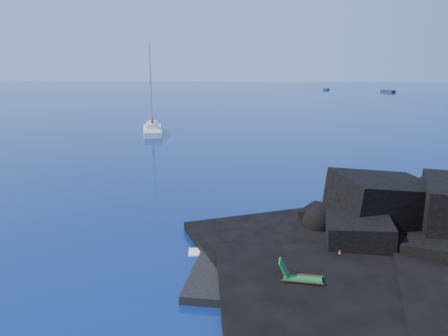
{
  "coord_description": "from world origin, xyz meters",
  "views": [
    {
      "loc": [
        2.35,
        -16.99,
        9.07
      ],
      "look_at": [
        1.06,
        12.16,
        2.0
      ],
      "focal_mm": 35.0,
      "sensor_mm": 36.0,
      "label": 1
    }
  ],
  "objects_px": {
    "sailboat": "(153,134)",
    "marker_cone": "(340,254)",
    "deck_chair": "(303,273)",
    "sunbather": "(317,251)",
    "distant_boat_b": "(388,92)",
    "distant_boat_a": "(326,90)"
  },
  "relations": [
    {
      "from": "sailboat",
      "to": "sunbather",
      "type": "distance_m",
      "value": 40.15
    },
    {
      "from": "sunbather",
      "to": "distant_boat_b",
      "type": "distance_m",
      "value": 129.01
    },
    {
      "from": "marker_cone",
      "to": "distant_boat_a",
      "type": "height_order",
      "value": "marker_cone"
    },
    {
      "from": "distant_boat_a",
      "to": "sunbather",
      "type": "bearing_deg",
      "value": -79.14
    },
    {
      "from": "sailboat",
      "to": "distant_boat_a",
      "type": "bearing_deg",
      "value": 54.77
    },
    {
      "from": "sunbather",
      "to": "distant_boat_a",
      "type": "bearing_deg",
      "value": 81.87
    },
    {
      "from": "sailboat",
      "to": "deck_chair",
      "type": "relative_size",
      "value": 6.71
    },
    {
      "from": "sunbather",
      "to": "distant_boat_a",
      "type": "distance_m",
      "value": 134.5
    },
    {
      "from": "sailboat",
      "to": "deck_chair",
      "type": "distance_m",
      "value": 42.61
    },
    {
      "from": "sailboat",
      "to": "marker_cone",
      "type": "xyz_separation_m",
      "value": [
        16.28,
        -37.55,
        0.59
      ]
    },
    {
      "from": "distant_boat_b",
      "to": "distant_boat_a",
      "type": "bearing_deg",
      "value": 126.09
    },
    {
      "from": "sailboat",
      "to": "marker_cone",
      "type": "bearing_deg",
      "value": -79.05
    },
    {
      "from": "sailboat",
      "to": "distant_boat_b",
      "type": "distance_m",
      "value": 102.4
    },
    {
      "from": "marker_cone",
      "to": "distant_boat_b",
      "type": "relative_size",
      "value": 0.1
    },
    {
      "from": "distant_boat_a",
      "to": "distant_boat_b",
      "type": "height_order",
      "value": "distant_boat_b"
    },
    {
      "from": "sunbather",
      "to": "marker_cone",
      "type": "xyz_separation_m",
      "value": [
        0.96,
        -0.45,
        0.08
      ]
    },
    {
      "from": "deck_chair",
      "to": "sunbather",
      "type": "distance_m",
      "value": 3.24
    },
    {
      "from": "deck_chair",
      "to": "marker_cone",
      "type": "relative_size",
      "value": 3.51
    },
    {
      "from": "marker_cone",
      "to": "distant_boat_a",
      "type": "relative_size",
      "value": 0.11
    },
    {
      "from": "sunbather",
      "to": "marker_cone",
      "type": "height_order",
      "value": "marker_cone"
    },
    {
      "from": "deck_chair",
      "to": "distant_boat_a",
      "type": "bearing_deg",
      "value": 87.92
    },
    {
      "from": "distant_boat_b",
      "to": "marker_cone",
      "type": "bearing_deg",
      "value": -131.87
    }
  ]
}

